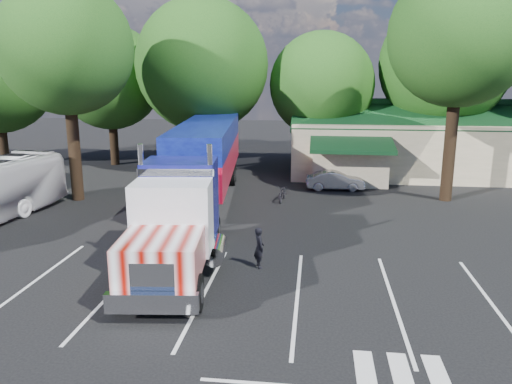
# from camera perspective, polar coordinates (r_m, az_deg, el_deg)

# --- Properties ---
(ground) EXTENTS (120.00, 120.00, 0.00)m
(ground) POSITION_cam_1_polar(r_m,az_deg,el_deg) (23.25, -2.60, -5.22)
(ground) COLOR black
(ground) RESTS_ON ground
(event_hall) EXTENTS (24.20, 14.12, 5.55)m
(event_hall) POSITION_cam_1_polar(r_m,az_deg,el_deg) (41.12, 21.09, 5.21)
(event_hall) COLOR beige
(event_hall) RESTS_ON ground
(tree_row_b) EXTENTS (8.40, 8.40, 11.35)m
(tree_row_b) POSITION_cam_1_polar(r_m,az_deg,el_deg) (42.91, -16.37, 12.47)
(tree_row_b) COLOR black
(tree_row_b) RESTS_ON ground
(tree_row_c) EXTENTS (10.00, 10.00, 13.05)m
(tree_row_c) POSITION_cam_1_polar(r_m,az_deg,el_deg) (38.92, -6.18, 14.21)
(tree_row_c) COLOR black
(tree_row_c) RESTS_ON ground
(tree_row_d) EXTENTS (8.00, 8.00, 10.60)m
(tree_row_d) POSITION_cam_1_polar(r_m,az_deg,el_deg) (39.24, 7.53, 12.04)
(tree_row_d) COLOR black
(tree_row_d) RESTS_ON ground
(tree_row_e) EXTENTS (9.60, 9.60, 12.90)m
(tree_row_e) POSITION_cam_1_polar(r_m,az_deg,el_deg) (40.81, 20.69, 13.48)
(tree_row_e) COLOR black
(tree_row_e) RESTS_ON ground
(tree_near_left) EXTENTS (7.60, 7.60, 12.65)m
(tree_near_left) POSITION_cam_1_polar(r_m,az_deg,el_deg) (31.18, -20.92, 15.10)
(tree_near_left) COLOR black
(tree_near_left) RESTS_ON ground
(tree_near_right) EXTENTS (8.00, 8.00, 13.50)m
(tree_near_right) POSITION_cam_1_polar(r_m,az_deg,el_deg) (31.29, 22.27, 16.18)
(tree_near_right) COLOR black
(tree_near_right) RESTS_ON ground
(semi_truck) EXTENTS (5.37, 23.31, 4.85)m
(semi_truck) POSITION_cam_1_polar(r_m,az_deg,el_deg) (26.85, -6.25, 3.28)
(semi_truck) COLOR black
(semi_truck) RESTS_ON ground
(woman) EXTENTS (0.58, 0.69, 1.62)m
(woman) POSITION_cam_1_polar(r_m,az_deg,el_deg) (19.54, 0.36, -6.36)
(woman) COLOR black
(woman) RESTS_ON ground
(bicycle) EXTENTS (0.86, 1.98, 1.01)m
(bicycle) POSITION_cam_1_polar(r_m,az_deg,el_deg) (29.76, 3.08, -0.07)
(bicycle) COLOR black
(bicycle) RESTS_ON ground
(silver_sedan) EXTENTS (3.84, 1.56, 1.24)m
(silver_sedan) POSITION_cam_1_polar(r_m,az_deg,el_deg) (32.96, 9.04, 1.31)
(silver_sedan) COLOR #999AA0
(silver_sedan) RESTS_ON ground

